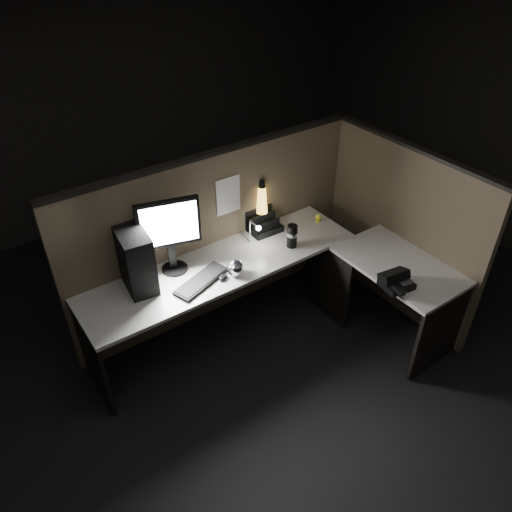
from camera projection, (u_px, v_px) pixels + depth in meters
floor at (281, 366)px, 4.04m from camera, size 6.00×6.00×0.00m
room_shell at (289, 189)px, 3.08m from camera, size 6.00×6.00×6.00m
partition_back at (217, 237)px, 4.21m from camera, size 2.66×0.06×1.50m
partition_right at (400, 231)px, 4.28m from camera, size 0.06×1.66×1.50m
desk at (282, 287)px, 3.94m from camera, size 2.60×1.60×0.73m
pc_tower at (134, 257)px, 3.62m from camera, size 0.25×0.46×0.47m
monitor at (169, 229)px, 3.67m from camera, size 0.46×0.20×0.61m
keyboard at (202, 281)px, 3.75m from camera, size 0.50×0.30×0.02m
mouse at (223, 277)px, 3.77m from camera, size 0.10×0.09×0.03m
clip_lamp at (254, 231)px, 4.09m from camera, size 0.04×0.16×0.21m
organizer at (263, 225)px, 4.31m from camera, size 0.28×0.25×0.21m
lava_lamp at (262, 208)px, 4.28m from camera, size 0.12×0.12×0.45m
travel_mug at (292, 236)px, 4.08m from camera, size 0.09×0.09×0.20m
steel_mug at (235, 269)px, 3.80m from camera, size 0.16×0.16×0.10m
figurine at (318, 217)px, 4.42m from camera, size 0.05×0.05×0.05m
pinned_paper at (228, 196)px, 4.01m from camera, size 0.22×0.00×0.32m
desk_phone at (395, 281)px, 3.69m from camera, size 0.24×0.25×0.13m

